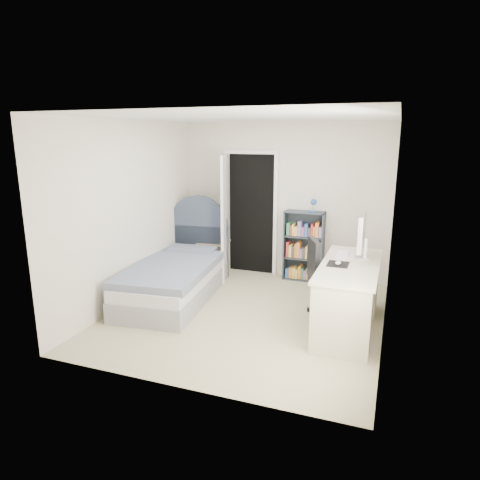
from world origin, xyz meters
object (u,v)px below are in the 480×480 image
(nightstand, at_px, (213,249))
(bookcase, at_px, (304,248))
(bed, at_px, (177,276))
(floor_lamp, at_px, (221,245))
(desk, at_px, (349,293))
(office_chair, at_px, (322,275))

(nightstand, relative_size, bookcase, 0.48)
(bed, xyz_separation_m, nightstand, (0.07, 1.17, 0.12))
(nightstand, bearing_deg, bed, -93.20)
(bed, bearing_deg, bookcase, 40.83)
(bed, xyz_separation_m, bookcase, (1.58, 1.36, 0.22))
(nightstand, xyz_separation_m, bookcase, (1.51, 0.19, 0.10))
(floor_lamp, bearing_deg, bed, -103.21)
(desk, bearing_deg, bed, 174.30)
(bookcase, bearing_deg, floor_lamp, -167.32)
(floor_lamp, height_order, bookcase, bookcase)
(bookcase, distance_m, office_chair, 1.46)
(bookcase, bearing_deg, office_chair, -69.00)
(nightstand, height_order, desk, desk)
(nightstand, bearing_deg, office_chair, -29.88)
(bookcase, distance_m, desk, 1.84)
(nightstand, height_order, floor_lamp, floor_lamp)
(bookcase, bearing_deg, bed, -139.17)
(bed, relative_size, bookcase, 1.71)
(bookcase, xyz_separation_m, office_chair, (0.52, -1.36, 0.03))
(bed, relative_size, office_chair, 2.24)
(floor_lamp, relative_size, bookcase, 0.99)
(office_chair, bearing_deg, nightstand, 150.12)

